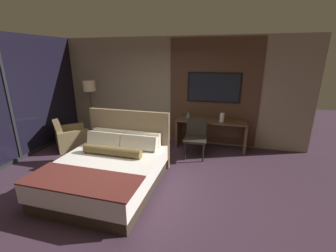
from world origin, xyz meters
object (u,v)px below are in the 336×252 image
floor_lamp (90,91)px  vase_tall (222,117)px  armchair_by_window (71,138)px  bed (109,169)px  desk (211,129)px  vase_short (188,115)px  tv (214,88)px  desk_chair (196,135)px

floor_lamp → vase_tall: (3.57, 0.13, -0.54)m
armchair_by_window → vase_tall: (3.79, 0.85, 0.61)m
armchair_by_window → vase_tall: size_ratio=4.79×
bed → desk: size_ratio=1.18×
armchair_by_window → vase_short: vase_short is taller
bed → vase_short: bed is taller
bed → vase_tall: size_ratio=9.38×
floor_lamp → vase_tall: 3.62m
desk → tv: bearing=90.0°
vase_short → floor_lamp: bearing=-174.2°
bed → armchair_by_window: bed is taller
bed → floor_lamp: (-1.67, 2.08, 1.07)m
floor_lamp → tv: bearing=7.7°
desk → desk_chair: desk_chair is taller
floor_lamp → vase_tall: floor_lamp is taller
desk → vase_short: bearing=176.3°
vase_tall → tv: bearing=130.0°
armchair_by_window → tv: bearing=-117.8°
desk → desk_chair: (-0.29, -0.62, 0.03)m
desk → desk_chair: bearing=-115.4°
bed → desk_chair: (1.35, 1.70, 0.21)m
desk → floor_lamp: floor_lamp is taller
vase_tall → vase_short: size_ratio=1.26×
tv → vase_short: (-0.60, -0.17, -0.71)m
desk_chair → armchair_by_window: (-3.23, -0.34, -0.28)m
tv → armchair_by_window: bearing=-161.7°
desk_chair → floor_lamp: 3.16m
desk → floor_lamp: (-3.31, -0.24, 0.89)m
desk_chair → armchair_by_window: size_ratio=0.84×
bed → floor_lamp: bearing=128.7°
floor_lamp → vase_short: 2.78m
armchair_by_window → desk_chair: bearing=-130.1°
bed → vase_short: (1.04, 2.36, 0.51)m
desk → armchair_by_window: (-3.53, -0.95, -0.25)m
bed → desk_chair: bed is taller
floor_lamp → desk_chair: bearing=-7.2°
desk → vase_tall: vase_tall is taller
desk_chair → armchair_by_window: bearing=-176.2°
bed → desk_chair: size_ratio=2.32×
armchair_by_window → vase_tall: vase_tall is taller
vase_short → vase_tall: bearing=-9.3°
desk → floor_lamp: 3.44m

